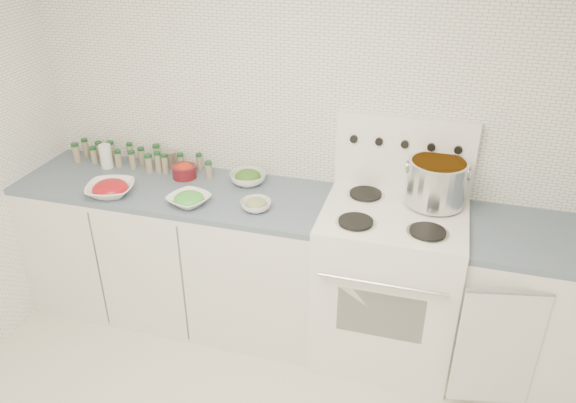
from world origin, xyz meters
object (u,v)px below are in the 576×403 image
object	(u,v)px
stove	(388,279)
bowl_snowpea	(189,199)
stock_pot	(437,180)
bowl_tomato	(110,189)

from	to	relation	value
stove	bowl_snowpea	bearing A→B (deg)	-171.30
stock_pot	bowl_tomato	bearing A→B (deg)	-169.61
stove	bowl_snowpea	world-z (taller)	stove
stove	stock_pot	bearing A→B (deg)	36.43
stock_pot	bowl_tomato	distance (m)	1.82
stock_pot	stove	bearing A→B (deg)	-143.57
stove	bowl_tomato	xyz separation A→B (m)	(-1.59, -0.19, 0.44)
stock_pot	bowl_snowpea	distance (m)	1.35
bowl_tomato	bowl_snowpea	world-z (taller)	bowl_tomato
stock_pot	bowl_snowpea	xyz separation A→B (m)	(-1.30, -0.31, -0.15)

